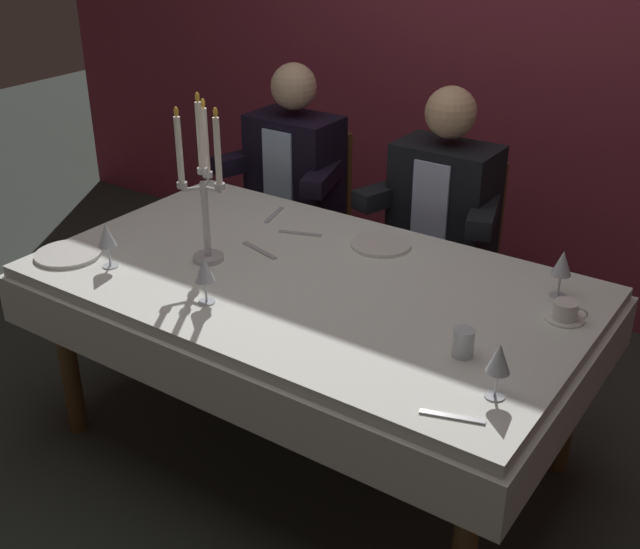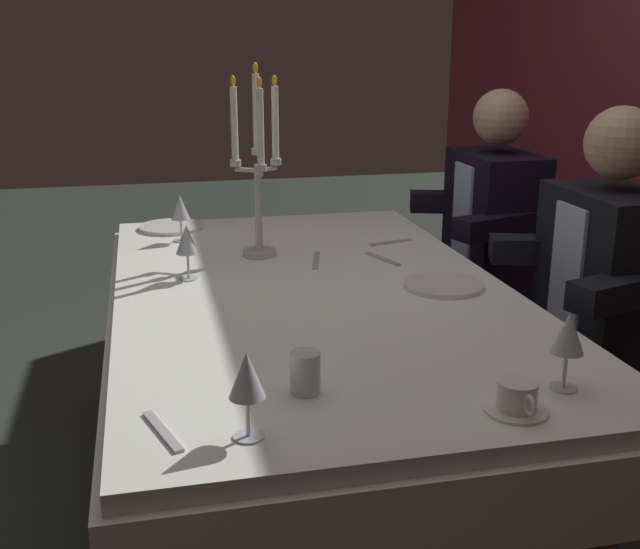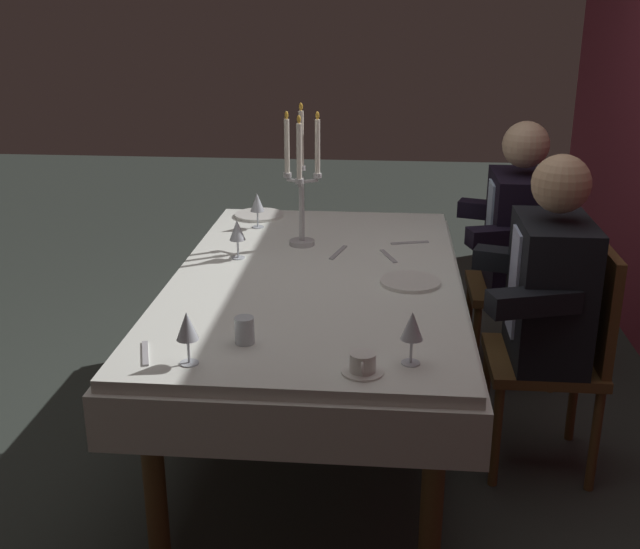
{
  "view_description": "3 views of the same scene",
  "coord_description": "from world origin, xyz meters",
  "px_view_note": "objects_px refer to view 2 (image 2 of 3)",
  "views": [
    {
      "loc": [
        1.42,
        -2.0,
        1.98
      ],
      "look_at": [
        0.05,
        0.0,
        0.76
      ],
      "focal_mm": 44.63,
      "sensor_mm": 36.0,
      "label": 1
    },
    {
      "loc": [
        2.06,
        -0.45,
        1.42
      ],
      "look_at": [
        0.06,
        0.0,
        0.8
      ],
      "focal_mm": 43.83,
      "sensor_mm": 36.0,
      "label": 2
    },
    {
      "loc": [
        2.85,
        0.27,
        1.76
      ],
      "look_at": [
        0.11,
        0.02,
        0.78
      ],
      "focal_mm": 43.73,
      "sensor_mm": 36.0,
      "label": 3
    }
  ],
  "objects_px": {
    "candelabra": "(258,172)",
    "dinner_plate_1": "(444,285)",
    "seated_diner_0": "(495,220)",
    "water_tumbler_0": "(305,372)",
    "dinner_plate_0": "(172,227)",
    "seated_diner_1": "(608,277)",
    "dining_table": "(314,328)",
    "wine_glass_1": "(568,335)",
    "wine_glass_0": "(247,377)",
    "wine_glass_2": "(180,208)",
    "wine_glass_3": "(187,241)",
    "coffee_cup_0": "(517,399)"
  },
  "relations": [
    {
      "from": "candelabra",
      "to": "dinner_plate_1",
      "type": "relative_size",
      "value": 2.67
    },
    {
      "from": "seated_diner_0",
      "to": "water_tumbler_0",
      "type": "bearing_deg",
      "value": -37.61
    },
    {
      "from": "dinner_plate_0",
      "to": "seated_diner_1",
      "type": "relative_size",
      "value": 0.19
    },
    {
      "from": "dining_table",
      "to": "wine_glass_1",
      "type": "distance_m",
      "value": 0.87
    },
    {
      "from": "seated_diner_0",
      "to": "dining_table",
      "type": "bearing_deg",
      "value": -51.57
    },
    {
      "from": "candelabra",
      "to": "wine_glass_0",
      "type": "xyz_separation_m",
      "value": [
        1.19,
        -0.2,
        -0.16
      ]
    },
    {
      "from": "wine_glass_0",
      "to": "wine_glass_2",
      "type": "bearing_deg",
      "value": -178.65
    },
    {
      "from": "water_tumbler_0",
      "to": "wine_glass_3",
      "type": "bearing_deg",
      "value": -167.88
    },
    {
      "from": "water_tumbler_0",
      "to": "seated_diner_0",
      "type": "relative_size",
      "value": 0.07
    },
    {
      "from": "seated_diner_1",
      "to": "dinner_plate_1",
      "type": "bearing_deg",
      "value": -90.45
    },
    {
      "from": "dining_table",
      "to": "dinner_plate_1",
      "type": "bearing_deg",
      "value": 78.45
    },
    {
      "from": "dinner_plate_1",
      "to": "coffee_cup_0",
      "type": "xyz_separation_m",
      "value": [
        0.76,
        -0.15,
        0.02
      ]
    },
    {
      "from": "dining_table",
      "to": "wine_glass_2",
      "type": "xyz_separation_m",
      "value": [
        -0.63,
        -0.33,
        0.24
      ]
    },
    {
      "from": "seated_diner_1",
      "to": "wine_glass_2",
      "type": "bearing_deg",
      "value": -120.13
    },
    {
      "from": "candelabra",
      "to": "wine_glass_3",
      "type": "xyz_separation_m",
      "value": [
        0.21,
        -0.24,
        -0.16
      ]
    },
    {
      "from": "wine_glass_1",
      "to": "wine_glass_3",
      "type": "relative_size",
      "value": 1.0
    },
    {
      "from": "dining_table",
      "to": "wine_glass_2",
      "type": "distance_m",
      "value": 0.75
    },
    {
      "from": "candelabra",
      "to": "wine_glass_3",
      "type": "height_order",
      "value": "candelabra"
    },
    {
      "from": "dinner_plate_0",
      "to": "wine_glass_2",
      "type": "distance_m",
      "value": 0.22
    },
    {
      "from": "wine_glass_3",
      "to": "seated_diner_1",
      "type": "xyz_separation_m",
      "value": [
        0.25,
        1.23,
        -0.12
      ]
    },
    {
      "from": "wine_glass_3",
      "to": "wine_glass_0",
      "type": "bearing_deg",
      "value": 2.34
    },
    {
      "from": "wine_glass_3",
      "to": "seated_diner_0",
      "type": "height_order",
      "value": "seated_diner_0"
    },
    {
      "from": "water_tumbler_0",
      "to": "dining_table",
      "type": "bearing_deg",
      "value": 166.15
    },
    {
      "from": "dinner_plate_1",
      "to": "dinner_plate_0",
      "type": "bearing_deg",
      "value": -141.18
    },
    {
      "from": "dinner_plate_0",
      "to": "wine_glass_1",
      "type": "distance_m",
      "value": 1.74
    },
    {
      "from": "dinner_plate_1",
      "to": "coffee_cup_0",
      "type": "bearing_deg",
      "value": -11.36
    },
    {
      "from": "seated_diner_1",
      "to": "dinner_plate_0",
      "type": "bearing_deg",
      "value": -125.93
    },
    {
      "from": "coffee_cup_0",
      "to": "dining_table",
      "type": "bearing_deg",
      "value": -165.72
    },
    {
      "from": "dinner_plate_0",
      "to": "dinner_plate_1",
      "type": "height_order",
      "value": "same"
    },
    {
      "from": "wine_glass_0",
      "to": "coffee_cup_0",
      "type": "distance_m",
      "value": 0.52
    },
    {
      "from": "dinner_plate_1",
      "to": "candelabra",
      "type": "bearing_deg",
      "value": -134.36
    },
    {
      "from": "dining_table",
      "to": "wine_glass_1",
      "type": "relative_size",
      "value": 11.83
    },
    {
      "from": "wine_glass_1",
      "to": "water_tumbler_0",
      "type": "distance_m",
      "value": 0.53
    },
    {
      "from": "water_tumbler_0",
      "to": "seated_diner_1",
      "type": "distance_m",
      "value": 1.2
    },
    {
      "from": "dinner_plate_1",
      "to": "wine_glass_1",
      "type": "relative_size",
      "value": 1.39
    },
    {
      "from": "wine_glass_1",
      "to": "coffee_cup_0",
      "type": "distance_m",
      "value": 0.18
    },
    {
      "from": "dining_table",
      "to": "water_tumbler_0",
      "type": "bearing_deg",
      "value": -13.85
    },
    {
      "from": "candelabra",
      "to": "dinner_plate_0",
      "type": "distance_m",
      "value": 0.58
    },
    {
      "from": "dining_table",
      "to": "wine_glass_1",
      "type": "xyz_separation_m",
      "value": [
        0.76,
        0.35,
        0.24
      ]
    },
    {
      "from": "candelabra",
      "to": "seated_diner_0",
      "type": "bearing_deg",
      "value": 108.39
    },
    {
      "from": "dinner_plate_0",
      "to": "water_tumbler_0",
      "type": "xyz_separation_m",
      "value": [
        1.48,
        0.2,
        0.04
      ]
    },
    {
      "from": "wine_glass_2",
      "to": "dinner_plate_0",
      "type": "bearing_deg",
      "value": -172.43
    },
    {
      "from": "wine_glass_2",
      "to": "dinner_plate_1",
      "type": "bearing_deg",
      "value": 44.72
    },
    {
      "from": "wine_glass_3",
      "to": "dining_table",
      "type": "bearing_deg",
      "value": 63.56
    },
    {
      "from": "dining_table",
      "to": "dinner_plate_0",
      "type": "height_order",
      "value": "dinner_plate_0"
    },
    {
      "from": "wine_glass_2",
      "to": "wine_glass_3",
      "type": "xyz_separation_m",
      "value": [
        0.46,
        -0.01,
        -0.0
      ]
    },
    {
      "from": "wine_glass_1",
      "to": "water_tumbler_0",
      "type": "height_order",
      "value": "wine_glass_1"
    },
    {
      "from": "wine_glass_0",
      "to": "wine_glass_3",
      "type": "bearing_deg",
      "value": -177.66
    },
    {
      "from": "dinner_plate_0",
      "to": "seated_diner_0",
      "type": "height_order",
      "value": "seated_diner_0"
    },
    {
      "from": "coffee_cup_0",
      "to": "dinner_plate_0",
      "type": "bearing_deg",
      "value": -160.97
    }
  ]
}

